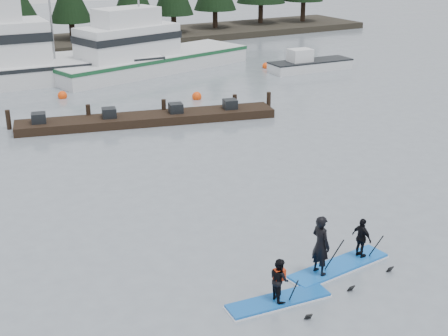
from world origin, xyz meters
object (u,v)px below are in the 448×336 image
paddleboard_solo (279,288)px  floating_dock (148,119)px  fishing_boat_medium (145,63)px  fishing_boat_large (10,71)px  paddleboard_duo (337,249)px

paddleboard_solo → floating_dock: bearing=83.5°
fishing_boat_medium → floating_dock: bearing=-126.0°
floating_dock → paddleboard_solo: 17.97m
fishing_boat_large → fishing_boat_medium: size_ratio=1.19×
floating_dock → paddleboard_solo: size_ratio=4.58×
fishing_boat_medium → paddleboard_duo: fishing_boat_medium is taller
paddleboard_solo → paddleboard_duo: bearing=19.8°
paddleboard_solo → fishing_boat_medium: bearing=79.1°
fishing_boat_large → paddleboard_duo: 30.36m
fishing_boat_large → floating_dock: (4.28, -13.25, -0.58)m
fishing_boat_large → fishing_boat_medium: bearing=-3.2°
fishing_boat_large → floating_dock: bearing=-69.4°
floating_dock → paddleboard_solo: bearing=-88.0°
fishing_boat_large → floating_dock: fishing_boat_large is taller
paddleboard_solo → fishing_boat_large: bearing=96.4°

